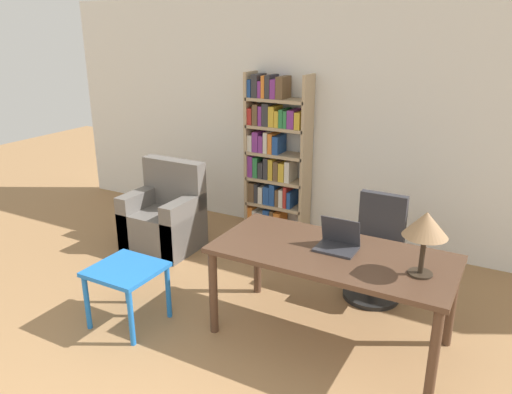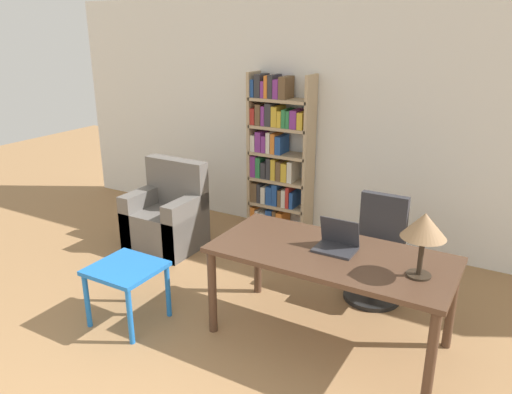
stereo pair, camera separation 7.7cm
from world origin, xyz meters
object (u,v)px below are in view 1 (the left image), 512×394
at_px(armchair, 165,220).
at_px(laptop, 338,242).
at_px(table_lamp, 426,226).
at_px(desk, 332,262).
at_px(office_chair, 376,252).
at_px(bookshelf, 274,157).
at_px(side_table_blue, 126,277).

bearing_deg(armchair, laptop, -16.69).
height_order(laptop, table_lamp, table_lamp).
relative_size(desk, laptop, 5.91).
xyz_separation_m(office_chair, bookshelf, (-1.53, 0.93, 0.49)).
bearing_deg(laptop, armchair, 163.31).
bearing_deg(office_chair, desk, -97.90).
xyz_separation_m(desk, bookshelf, (-1.41, 1.78, 0.25)).
bearing_deg(office_chair, bookshelf, 148.81).
bearing_deg(bookshelf, desk, -51.57).
height_order(laptop, side_table_blue, laptop).
xyz_separation_m(laptop, table_lamp, (0.65, -0.12, 0.31)).
distance_m(table_lamp, bookshelf, 2.77).
bearing_deg(side_table_blue, bookshelf, 86.73).
xyz_separation_m(laptop, bookshelf, (-1.43, 1.71, 0.10)).
bearing_deg(table_lamp, office_chair, 120.91).
xyz_separation_m(table_lamp, armchair, (-2.91, 0.80, -0.80)).
distance_m(desk, office_chair, 0.90).
height_order(desk, bookshelf, bookshelf).
height_order(desk, laptop, laptop).
height_order(table_lamp, armchair, table_lamp).
height_order(desk, side_table_blue, desk).
distance_m(desk, table_lamp, 0.80).
xyz_separation_m(desk, side_table_blue, (-1.55, -0.61, -0.24)).
relative_size(table_lamp, armchair, 0.47).
height_order(armchair, bookshelf, bookshelf).
relative_size(laptop, office_chair, 0.32).
bearing_deg(side_table_blue, office_chair, 41.19).
distance_m(office_chair, side_table_blue, 2.22).
height_order(table_lamp, office_chair, table_lamp).
bearing_deg(office_chair, side_table_blue, -138.81).
distance_m(desk, armchair, 2.40).
bearing_deg(office_chair, armchair, -177.48).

